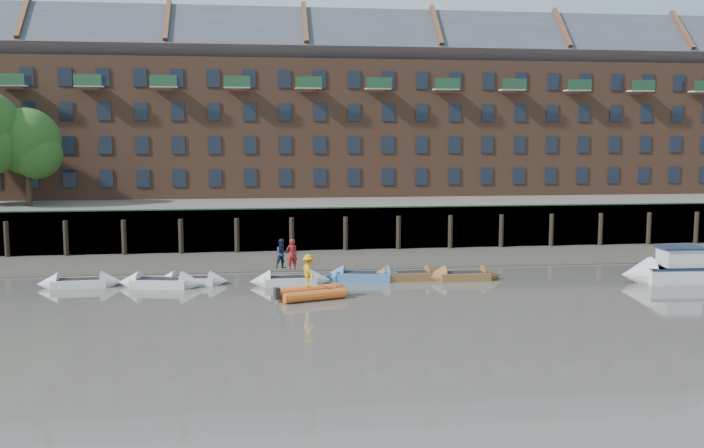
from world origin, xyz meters
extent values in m
plane|color=#5A554E|center=(0.00, 0.00, 0.00)|extent=(220.00, 220.00, 0.00)
cube|color=#3D382F|center=(0.00, 18.00, 0.00)|extent=(110.00, 8.00, 0.50)
cube|color=#4C4336|center=(0.00, 14.60, 0.00)|extent=(110.00, 1.60, 0.10)
cube|color=#2D2A26|center=(0.00, 22.40, 1.60)|extent=(110.00, 0.80, 3.20)
cylinder|color=black|center=(-22.00, 21.75, 1.30)|extent=(0.36, 0.36, 2.60)
cylinder|color=black|center=(-18.00, 21.75, 1.30)|extent=(0.36, 0.36, 2.60)
cylinder|color=black|center=(-14.00, 21.75, 1.30)|extent=(0.36, 0.36, 2.60)
cylinder|color=black|center=(-10.00, 21.75, 1.30)|extent=(0.36, 0.36, 2.60)
cylinder|color=black|center=(-6.00, 21.75, 1.30)|extent=(0.36, 0.36, 2.60)
cylinder|color=black|center=(-2.00, 21.75, 1.30)|extent=(0.36, 0.36, 2.60)
cylinder|color=black|center=(2.00, 21.75, 1.30)|extent=(0.36, 0.36, 2.60)
cylinder|color=black|center=(6.00, 21.75, 1.30)|extent=(0.36, 0.36, 2.60)
cylinder|color=black|center=(10.00, 21.75, 1.30)|extent=(0.36, 0.36, 2.60)
cylinder|color=black|center=(14.00, 21.75, 1.30)|extent=(0.36, 0.36, 2.60)
cylinder|color=black|center=(18.00, 21.75, 1.30)|extent=(0.36, 0.36, 2.60)
cylinder|color=black|center=(22.00, 21.75, 1.30)|extent=(0.36, 0.36, 2.60)
cylinder|color=black|center=(26.00, 21.75, 1.30)|extent=(0.36, 0.36, 2.60)
cylinder|color=black|center=(30.00, 21.75, 1.30)|extent=(0.36, 0.36, 2.60)
cube|color=#264C2D|center=(0.00, 22.10, 3.25)|extent=(110.00, 0.06, 0.10)
cube|color=#5E594D|center=(0.00, 36.00, 1.60)|extent=(110.00, 28.00, 3.20)
cube|color=brown|center=(0.00, 37.00, 9.20)|extent=(80.00, 10.00, 12.00)
cube|color=#42444C|center=(0.00, 37.00, 16.40)|extent=(80.60, 15.56, 15.56)
cube|color=black|center=(-23.00, 31.98, 5.00)|extent=(1.10, 0.12, 1.50)
cube|color=black|center=(-20.00, 31.98, 5.00)|extent=(1.10, 0.12, 1.50)
cube|color=black|center=(-17.00, 31.98, 5.00)|extent=(1.10, 0.12, 1.50)
cube|color=black|center=(-14.00, 31.98, 5.00)|extent=(1.10, 0.12, 1.50)
cube|color=black|center=(-11.00, 31.98, 5.00)|extent=(1.10, 0.12, 1.50)
cube|color=black|center=(-8.00, 31.98, 5.00)|extent=(1.10, 0.12, 1.50)
cube|color=black|center=(-5.00, 31.98, 5.00)|extent=(1.10, 0.12, 1.50)
cube|color=black|center=(-2.00, 31.98, 5.00)|extent=(1.10, 0.12, 1.50)
cube|color=black|center=(1.00, 31.98, 5.00)|extent=(1.10, 0.12, 1.50)
cube|color=black|center=(4.00, 31.98, 5.00)|extent=(1.10, 0.12, 1.50)
cube|color=black|center=(7.00, 31.98, 5.00)|extent=(1.10, 0.12, 1.50)
cube|color=black|center=(10.00, 31.98, 5.00)|extent=(1.10, 0.12, 1.50)
cube|color=black|center=(13.00, 31.98, 5.00)|extent=(1.10, 0.12, 1.50)
cube|color=black|center=(16.00, 31.98, 5.00)|extent=(1.10, 0.12, 1.50)
cube|color=black|center=(19.00, 31.98, 5.00)|extent=(1.10, 0.12, 1.50)
cube|color=black|center=(22.00, 31.98, 5.00)|extent=(1.10, 0.12, 1.50)
cube|color=black|center=(25.00, 31.98, 5.00)|extent=(1.10, 0.12, 1.50)
cube|color=black|center=(28.00, 31.98, 5.00)|extent=(1.10, 0.12, 1.50)
cube|color=black|center=(31.00, 31.98, 5.00)|extent=(1.10, 0.12, 1.50)
cube|color=black|center=(34.00, 31.98, 5.00)|extent=(1.10, 0.12, 1.50)
cube|color=black|center=(37.00, 31.98, 5.00)|extent=(1.10, 0.12, 1.50)
cube|color=black|center=(-23.00, 31.98, 7.80)|extent=(1.10, 0.12, 1.50)
cube|color=black|center=(-20.00, 31.98, 7.80)|extent=(1.10, 0.12, 1.50)
cube|color=black|center=(-17.00, 31.98, 7.80)|extent=(1.10, 0.12, 1.50)
cube|color=black|center=(-14.00, 31.98, 7.80)|extent=(1.10, 0.12, 1.50)
cube|color=black|center=(-11.00, 31.98, 7.80)|extent=(1.10, 0.12, 1.50)
cube|color=black|center=(-8.00, 31.98, 7.80)|extent=(1.10, 0.12, 1.50)
cube|color=black|center=(-5.00, 31.98, 7.80)|extent=(1.10, 0.12, 1.50)
cube|color=black|center=(-2.00, 31.98, 7.80)|extent=(1.10, 0.12, 1.50)
cube|color=black|center=(1.00, 31.98, 7.80)|extent=(1.10, 0.12, 1.50)
cube|color=black|center=(4.00, 31.98, 7.80)|extent=(1.10, 0.12, 1.50)
cube|color=black|center=(7.00, 31.98, 7.80)|extent=(1.10, 0.12, 1.50)
cube|color=black|center=(10.00, 31.98, 7.80)|extent=(1.10, 0.12, 1.50)
cube|color=black|center=(13.00, 31.98, 7.80)|extent=(1.10, 0.12, 1.50)
cube|color=black|center=(16.00, 31.98, 7.80)|extent=(1.10, 0.12, 1.50)
cube|color=black|center=(19.00, 31.98, 7.80)|extent=(1.10, 0.12, 1.50)
cube|color=black|center=(22.00, 31.98, 7.80)|extent=(1.10, 0.12, 1.50)
cube|color=black|center=(25.00, 31.98, 7.80)|extent=(1.10, 0.12, 1.50)
cube|color=black|center=(28.00, 31.98, 7.80)|extent=(1.10, 0.12, 1.50)
cube|color=black|center=(31.00, 31.98, 7.80)|extent=(1.10, 0.12, 1.50)
cube|color=black|center=(34.00, 31.98, 7.80)|extent=(1.10, 0.12, 1.50)
cube|color=black|center=(-23.00, 31.98, 10.60)|extent=(1.10, 0.12, 1.50)
cube|color=black|center=(-20.00, 31.98, 10.60)|extent=(1.10, 0.12, 1.50)
cube|color=black|center=(-17.00, 31.98, 10.60)|extent=(1.10, 0.12, 1.50)
cube|color=black|center=(-14.00, 31.98, 10.60)|extent=(1.10, 0.12, 1.50)
cube|color=black|center=(-11.00, 31.98, 10.60)|extent=(1.10, 0.12, 1.50)
cube|color=black|center=(-8.00, 31.98, 10.60)|extent=(1.10, 0.12, 1.50)
cube|color=black|center=(-5.00, 31.98, 10.60)|extent=(1.10, 0.12, 1.50)
cube|color=black|center=(-2.00, 31.98, 10.60)|extent=(1.10, 0.12, 1.50)
cube|color=black|center=(1.00, 31.98, 10.60)|extent=(1.10, 0.12, 1.50)
cube|color=black|center=(4.00, 31.98, 10.60)|extent=(1.10, 0.12, 1.50)
cube|color=black|center=(7.00, 31.98, 10.60)|extent=(1.10, 0.12, 1.50)
cube|color=black|center=(10.00, 31.98, 10.60)|extent=(1.10, 0.12, 1.50)
cube|color=black|center=(13.00, 31.98, 10.60)|extent=(1.10, 0.12, 1.50)
cube|color=black|center=(16.00, 31.98, 10.60)|extent=(1.10, 0.12, 1.50)
cube|color=black|center=(19.00, 31.98, 10.60)|extent=(1.10, 0.12, 1.50)
cube|color=black|center=(22.00, 31.98, 10.60)|extent=(1.10, 0.12, 1.50)
cube|color=black|center=(25.00, 31.98, 10.60)|extent=(1.10, 0.12, 1.50)
cube|color=black|center=(28.00, 31.98, 10.60)|extent=(1.10, 0.12, 1.50)
cube|color=black|center=(31.00, 31.98, 10.60)|extent=(1.10, 0.12, 1.50)
cube|color=black|center=(34.00, 31.98, 10.60)|extent=(1.10, 0.12, 1.50)
cube|color=black|center=(-23.00, 31.98, 13.40)|extent=(1.10, 0.12, 1.50)
cube|color=black|center=(-20.00, 31.98, 13.40)|extent=(1.10, 0.12, 1.50)
cube|color=black|center=(-17.00, 31.98, 13.40)|extent=(1.10, 0.12, 1.50)
cube|color=black|center=(-14.00, 31.98, 13.40)|extent=(1.10, 0.12, 1.50)
cube|color=black|center=(-11.00, 31.98, 13.40)|extent=(1.10, 0.12, 1.50)
cube|color=black|center=(-8.00, 31.98, 13.40)|extent=(1.10, 0.12, 1.50)
cube|color=black|center=(-5.00, 31.98, 13.40)|extent=(1.10, 0.12, 1.50)
cube|color=black|center=(-2.00, 31.98, 13.40)|extent=(1.10, 0.12, 1.50)
cube|color=black|center=(1.00, 31.98, 13.40)|extent=(1.10, 0.12, 1.50)
cube|color=black|center=(4.00, 31.98, 13.40)|extent=(1.10, 0.12, 1.50)
cube|color=black|center=(7.00, 31.98, 13.40)|extent=(1.10, 0.12, 1.50)
cube|color=black|center=(10.00, 31.98, 13.40)|extent=(1.10, 0.12, 1.50)
cube|color=black|center=(13.00, 31.98, 13.40)|extent=(1.10, 0.12, 1.50)
cube|color=black|center=(16.00, 31.98, 13.40)|extent=(1.10, 0.12, 1.50)
cube|color=black|center=(19.00, 31.98, 13.40)|extent=(1.10, 0.12, 1.50)
cube|color=black|center=(22.00, 31.98, 13.40)|extent=(1.10, 0.12, 1.50)
cube|color=black|center=(25.00, 31.98, 13.40)|extent=(1.10, 0.12, 1.50)
cube|color=black|center=(28.00, 31.98, 13.40)|extent=(1.10, 0.12, 1.50)
cube|color=black|center=(31.00, 31.98, 13.40)|extent=(1.10, 0.12, 1.50)
cube|color=black|center=(34.00, 31.98, 13.40)|extent=(1.10, 0.12, 1.50)
cylinder|color=#3A281C|center=(-22.00, 27.50, 5.20)|extent=(0.44, 0.44, 4.00)
sphere|color=#2C591E|center=(-22.00, 27.50, 8.16)|extent=(5.12, 5.12, 5.12)
cube|color=silver|center=(-14.59, 10.55, 0.23)|extent=(3.04, 1.48, 0.47)
cone|color=silver|center=(-12.85, 10.63, 0.23)|extent=(1.22, 1.40, 1.34)
cone|color=silver|center=(-16.33, 10.47, 0.23)|extent=(1.22, 1.40, 1.34)
cube|color=black|center=(-14.59, 10.55, 0.45)|extent=(2.53, 1.12, 0.06)
cube|color=silver|center=(-10.03, 9.90, 0.25)|extent=(3.38, 2.04, 0.49)
cone|color=silver|center=(-8.23, 9.52, 0.25)|extent=(1.49, 1.64, 1.42)
cone|color=silver|center=(-11.83, 10.27, 0.25)|extent=(1.49, 1.64, 1.42)
cube|color=black|center=(-10.03, 9.90, 0.47)|extent=(2.79, 1.59, 0.06)
cube|color=silver|center=(-8.33, 10.57, 0.21)|extent=(2.87, 1.69, 0.42)
cone|color=silver|center=(-6.79, 10.28, 0.21)|extent=(1.25, 1.39, 1.22)
cone|color=silver|center=(-9.88, 10.86, 0.21)|extent=(1.25, 1.39, 1.22)
cube|color=black|center=(-8.33, 10.57, 0.40)|extent=(2.37, 1.31, 0.06)
cube|color=silver|center=(-2.69, 9.65, 0.23)|extent=(2.99, 1.36, 0.47)
cone|color=silver|center=(-0.95, 9.66, 0.23)|extent=(1.17, 1.35, 1.35)
cone|color=silver|center=(-4.43, 9.64, 0.23)|extent=(1.17, 1.35, 1.35)
cube|color=black|center=(-2.69, 9.65, 0.45)|extent=(2.49, 1.02, 0.06)
cube|color=teal|center=(1.73, 10.42, 0.24)|extent=(3.32, 1.98, 0.49)
cone|color=teal|center=(3.51, 10.06, 0.24)|extent=(1.46, 1.61, 1.40)
cone|color=teal|center=(-0.05, 10.77, 0.24)|extent=(1.46, 1.61, 1.40)
cube|color=black|center=(1.73, 10.42, 0.47)|extent=(2.75, 1.54, 0.06)
cube|color=brown|center=(4.33, 10.25, 0.24)|extent=(3.12, 1.52, 0.48)
cone|color=brown|center=(6.11, 10.33, 0.24)|extent=(1.25, 1.43, 1.38)
cone|color=brown|center=(2.55, 10.17, 0.24)|extent=(1.25, 1.43, 1.38)
cube|color=black|center=(4.33, 10.25, 0.46)|extent=(2.59, 1.15, 0.06)
cube|color=brown|center=(7.64, 9.78, 0.23)|extent=(2.99, 1.35, 0.47)
cone|color=brown|center=(9.38, 9.77, 0.23)|extent=(1.16, 1.35, 1.35)
cone|color=brown|center=(5.90, 9.78, 0.23)|extent=(1.16, 1.35, 1.35)
cube|color=black|center=(7.64, 9.78, 0.45)|extent=(2.49, 1.01, 0.06)
cylinder|color=#E1591C|center=(-1.98, 6.36, 0.28)|extent=(3.40, 1.57, 0.56)
cylinder|color=#E1591C|center=(-1.62, 5.23, 0.28)|extent=(3.40, 1.57, 0.56)
sphere|color=#E1591C|center=(-0.18, 6.31, 0.28)|extent=(0.64, 0.64, 0.64)
cube|color=black|center=(-1.80, 5.79, 0.28)|extent=(2.99, 1.79, 0.19)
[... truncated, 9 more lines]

